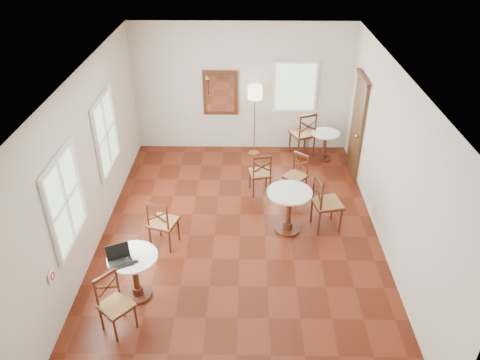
% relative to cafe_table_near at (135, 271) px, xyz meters
% --- Properties ---
extents(ground, '(7.00, 7.00, 0.00)m').
position_rel_cafe_table_near_xyz_m(ground, '(1.54, 1.49, -0.48)').
color(ground, '#5C1F0F').
rests_on(ground, ground).
extents(room_shell, '(5.02, 7.02, 3.01)m').
position_rel_cafe_table_near_xyz_m(room_shell, '(1.48, 1.77, 1.41)').
color(room_shell, beige).
rests_on(room_shell, ground).
extents(cafe_table_near, '(0.74, 0.74, 0.78)m').
position_rel_cafe_table_near_xyz_m(cafe_table_near, '(0.00, 0.00, 0.00)').
color(cafe_table_near, '#491F12').
rests_on(cafe_table_near, ground).
extents(cafe_table_mid, '(0.80, 0.80, 0.84)m').
position_rel_cafe_table_near_xyz_m(cafe_table_mid, '(2.42, 1.67, 0.04)').
color(cafe_table_mid, '#491F12').
rests_on(cafe_table_mid, ground).
extents(cafe_table_back, '(0.64, 0.64, 0.68)m').
position_rel_cafe_table_near_xyz_m(cafe_table_back, '(3.44, 4.40, -0.07)').
color(cafe_table_back, '#491F12').
rests_on(cafe_table_back, ground).
extents(chair_near_a, '(0.56, 0.56, 0.97)m').
position_rel_cafe_table_near_xyz_m(chair_near_a, '(0.22, 1.22, -0.00)').
color(chair_near_a, '#491F12').
rests_on(chair_near_a, ground).
extents(chair_near_b, '(0.59, 0.59, 0.90)m').
position_rel_cafe_table_near_xyz_m(chair_near_b, '(-0.14, -0.62, -0.03)').
color(chair_near_b, '#491F12').
rests_on(chair_near_b, ground).
extents(chair_mid_a, '(0.50, 0.50, 0.92)m').
position_rel_cafe_table_near_xyz_m(chair_mid_a, '(1.94, 2.95, -0.03)').
color(chair_mid_a, '#491F12').
rests_on(chair_mid_a, ground).
extents(chair_mid_b, '(0.60, 0.60, 1.08)m').
position_rel_cafe_table_near_xyz_m(chair_mid_b, '(3.09, 1.79, 0.05)').
color(chair_mid_b, '#491F12').
rests_on(chair_mid_b, ground).
extents(chair_back_a, '(0.67, 0.67, 1.09)m').
position_rel_cafe_table_near_xyz_m(chair_back_a, '(2.97, 4.62, 0.06)').
color(chair_back_a, '#491F12').
rests_on(chair_back_a, ground).
extents(chair_back_b, '(0.57, 0.57, 0.88)m').
position_rel_cafe_table_near_xyz_m(chair_back_b, '(2.66, 2.91, -0.05)').
color(chair_back_b, '#491F12').
rests_on(chair_back_b, ground).
extents(floor_lamp, '(0.33, 0.33, 1.68)m').
position_rel_cafe_table_near_xyz_m(floor_lamp, '(1.83, 4.64, 0.94)').
color(floor_lamp, '#BF8C3F').
rests_on(floor_lamp, ground).
extents(laptop, '(0.42, 0.39, 0.24)m').
position_rel_cafe_table_near_xyz_m(laptop, '(-0.16, -0.10, 0.36)').
color(laptop, black).
rests_on(laptop, cafe_table_near).
extents(mouse, '(0.10, 0.07, 0.04)m').
position_rel_cafe_table_near_xyz_m(mouse, '(0.07, -0.13, 0.32)').
color(mouse, black).
rests_on(mouse, cafe_table_near).
extents(navy_mug, '(0.12, 0.08, 0.09)m').
position_rel_cafe_table_near_xyz_m(navy_mug, '(-0.22, 0.05, 0.34)').
color(navy_mug, black).
rests_on(navy_mug, cafe_table_near).
extents(water_glass, '(0.06, 0.06, 0.11)m').
position_rel_cafe_table_near_xyz_m(water_glass, '(-0.02, -0.18, 0.35)').
color(water_glass, white).
rests_on(water_glass, cafe_table_near).
extents(power_adapter, '(0.09, 0.05, 0.04)m').
position_rel_cafe_table_near_xyz_m(power_adapter, '(-0.27, -0.33, -0.47)').
color(power_adapter, black).
rests_on(power_adapter, ground).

